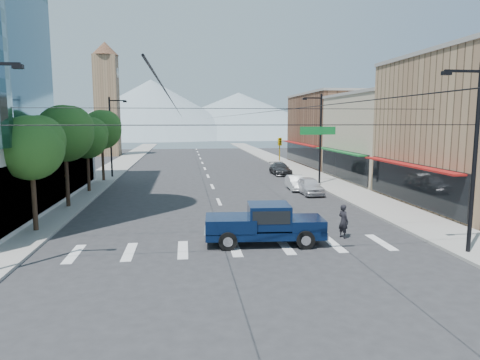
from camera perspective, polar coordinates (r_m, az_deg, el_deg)
The scene contains 20 objects.
ground at distance 20.49m, azimuth 0.34°, elevation -10.24°, with size 160.00×160.00×0.00m, color #28282B.
sidewalk_left at distance 60.36m, azimuth -16.28°, elevation 1.58°, with size 4.00×120.00×0.15m, color gray.
sidewalk_right at distance 61.39m, azimuth 6.45°, elevation 1.95°, with size 4.00×120.00×0.15m, color gray.
shop_mid at distance 48.88m, azimuth 20.29°, elevation 5.20°, with size 12.00×14.00×9.00m, color tan.
shop_far at distance 63.48m, azimuth 13.59°, elevation 6.43°, with size 12.00×18.00×10.00m, color brown.
clock_tower at distance 82.58m, azimuth -17.34°, elevation 10.50°, with size 4.80×4.80×20.40m.
mountain_left at distance 169.81m, azimuth -11.70°, elevation 9.29°, with size 80.00×80.00×22.00m, color gray.
mountain_right at distance 180.73m, azimuth -0.18°, elevation 8.72°, with size 90.00×90.00×18.00m, color gray.
tree_near at distance 26.80m, azimuth -25.82°, elevation 4.15°, with size 3.65×3.64×6.71m.
tree_midnear at distance 33.49m, azimuth -22.11°, elevation 5.98°, with size 4.09×4.09×7.52m.
tree_midfar at distance 40.31m, azimuth -19.56°, elevation 5.47°, with size 3.65×3.64×6.71m.
tree_far at distance 47.16m, azimuth -17.81°, elevation 6.57°, with size 4.09×4.09×7.52m.
signal_rig at distance 18.59m, azimuth 1.36°, elevation 2.54°, with size 21.80×0.20×9.00m.
lamp_pole_nw at distance 49.97m, azimuth -16.73°, elevation 5.91°, with size 2.00×0.25×9.00m.
lamp_pole_ne at distance 43.40m, azimuth 10.51°, elevation 5.86°, with size 2.00×0.25×9.00m.
pickup_truck at distance 22.38m, azimuth 3.22°, elevation -5.76°, with size 6.37×2.77×2.11m.
pedestrian at distance 24.17m, azimuth 13.62°, elevation -5.35°, with size 0.68×0.45×1.86m, color black.
parked_car_near at distance 37.86m, azimuth 9.22°, elevation -0.76°, with size 1.77×4.40×1.50m, color silver.
parked_car_mid at distance 40.10m, azimuth 7.47°, elevation -0.36°, with size 1.41×4.04×1.33m, color white.
parked_car_far at distance 51.14m, azimuth 5.40°, elevation 1.48°, with size 1.96×4.81×1.40m, color #2B2B2D.
Camera 1 is at (-2.62, -19.29, 6.38)m, focal length 32.00 mm.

